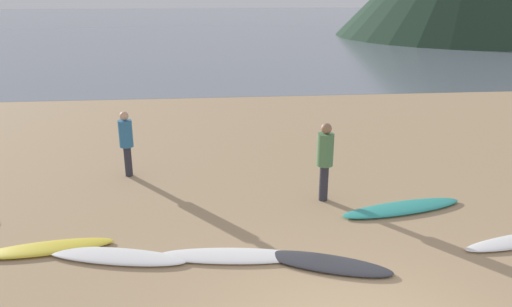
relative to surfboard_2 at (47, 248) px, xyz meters
The scene contains 9 objects.
ground_plane 8.24m from the surfboard_2, 56.04° to the left, with size 120.00×120.00×0.20m, color tan.
ocean_water 62.30m from the surfboard_2, 85.76° to the left, with size 140.00×100.00×0.01m, color slate.
surfboard_2 is the anchor object (origin of this frame).
surfboard_3 1.28m from the surfboard_2, 17.64° to the right, with size 2.45×0.53×0.09m, color white.
surfboard_4 3.20m from the surfboard_2, 10.13° to the right, with size 2.50×0.52×0.08m, color white.
surfboard_5 4.79m from the surfboard_2, 11.59° to the right, with size 2.12×0.56×0.09m, color #333338.
surfboard_6 6.78m from the surfboard_2, ahead, with size 2.69×0.59×0.09m, color teal.
person_1 3.68m from the surfboard_2, 75.62° to the left, with size 0.32×0.32×1.59m.
person_2 5.55m from the surfboard_2, 17.01° to the left, with size 0.34×0.34×1.70m.
Camera 1 is at (-1.75, -4.50, 4.28)m, focal length 33.85 mm.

